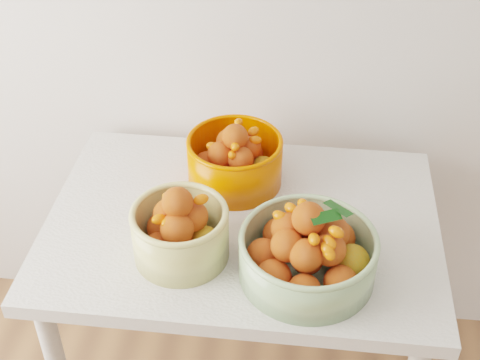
{
  "coord_description": "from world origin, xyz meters",
  "views": [
    {
      "loc": [
        -0.07,
        0.32,
        1.88
      ],
      "look_at": [
        -0.21,
        1.55,
        0.92
      ],
      "focal_mm": 50.0,
      "sensor_mm": 36.0,
      "label": 1
    }
  ],
  "objects_px": {
    "bowl_cream": "(180,231)",
    "bowl_orange": "(234,160)",
    "bowl_green": "(308,252)",
    "table": "(242,247)"
  },
  "relations": [
    {
      "from": "table",
      "to": "bowl_green",
      "type": "bearing_deg",
      "value": -45.21
    },
    {
      "from": "bowl_orange",
      "to": "bowl_cream",
      "type": "bearing_deg",
      "value": -107.04
    },
    {
      "from": "bowl_green",
      "to": "table",
      "type": "bearing_deg",
      "value": 134.79
    },
    {
      "from": "table",
      "to": "bowl_cream",
      "type": "distance_m",
      "value": 0.26
    },
    {
      "from": "bowl_cream",
      "to": "bowl_orange",
      "type": "xyz_separation_m",
      "value": [
        0.09,
        0.3,
        -0.0
      ]
    },
    {
      "from": "table",
      "to": "bowl_orange",
      "type": "height_order",
      "value": "bowl_orange"
    },
    {
      "from": "table",
      "to": "bowl_cream",
      "type": "xyz_separation_m",
      "value": [
        -0.13,
        -0.14,
        0.17
      ]
    },
    {
      "from": "table",
      "to": "bowl_green",
      "type": "height_order",
      "value": "bowl_green"
    },
    {
      "from": "table",
      "to": "bowl_orange",
      "type": "distance_m",
      "value": 0.23
    },
    {
      "from": "bowl_cream",
      "to": "bowl_green",
      "type": "relative_size",
      "value": 0.73
    }
  ]
}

